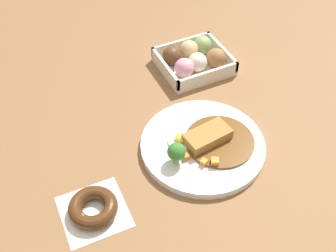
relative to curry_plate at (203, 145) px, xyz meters
The scene contains 4 objects.
ground_plane 0.11m from the curry_plate, 120.89° to the left, with size 1.60×1.60×0.00m, color brown.
curry_plate is the anchor object (origin of this frame).
donut_box 0.30m from the curry_plate, 66.29° to the left, with size 0.18×0.16×0.06m.
chocolate_ring_donut 0.29m from the curry_plate, 169.40° to the right, with size 0.13×0.13×0.03m.
Camera 1 is at (-0.29, -0.64, 0.75)m, focal length 45.81 mm.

